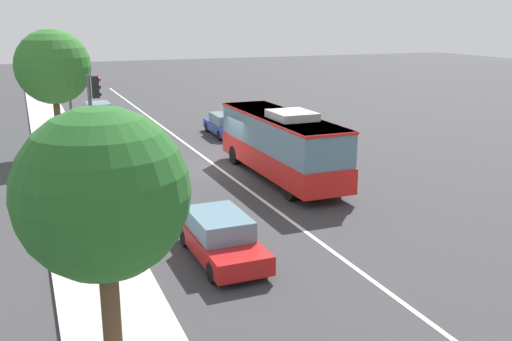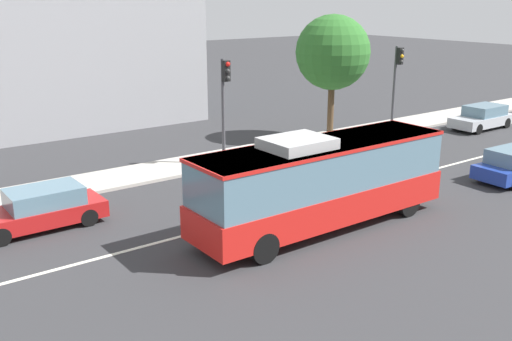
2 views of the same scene
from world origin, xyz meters
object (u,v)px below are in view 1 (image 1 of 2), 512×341
object	(u,v)px
street_tree_kerbside_centre	(53,67)
sedan_red	(221,237)
sedan_blue	(225,124)
sedan_silver	(99,113)
traffic_light_mid_block	(71,84)
traffic_light_near_corner	(94,112)
transit_bus	(281,142)
street_tree_kerbside_left	(103,196)

from	to	relation	value
street_tree_kerbside_centre	sedan_red	bearing A→B (deg)	-167.85
sedan_red	sedan_blue	xyz separation A→B (m)	(19.03, -6.83, 0.00)
sedan_red	sedan_silver	xyz separation A→B (m)	(27.24, 0.33, 0.00)
traffic_light_mid_block	street_tree_kerbside_centre	xyz separation A→B (m)	(-4.06, 1.21, 1.40)
sedan_silver	traffic_light_mid_block	size ratio (longest dim) A/B	0.87
sedan_silver	sedan_blue	size ratio (longest dim) A/B	0.99
street_tree_kerbside_centre	sedan_blue	bearing A→B (deg)	-81.74
sedan_blue	traffic_light_near_corner	bearing A→B (deg)	137.28
transit_bus	sedan_blue	xyz separation A→B (m)	(10.98, -0.99, -1.09)
traffic_light_near_corner	street_tree_kerbside_centre	distance (m)	8.14
sedan_blue	street_tree_kerbside_centre	size ratio (longest dim) A/B	0.65
transit_bus	traffic_light_near_corner	distance (m)	8.76
sedan_silver	street_tree_kerbside_left	bearing A→B (deg)	-6.78
transit_bus	traffic_light_near_corner	bearing A→B (deg)	79.67
sedan_red	traffic_light_mid_block	xyz separation A→B (m)	(21.55, 2.56, 2.84)
sedan_red	street_tree_kerbside_left	size ratio (longest dim) A/B	0.74
traffic_light_mid_block	street_tree_kerbside_left	xyz separation A→B (m)	(-27.94, 1.78, 0.96)
transit_bus	street_tree_kerbside_left	distance (m)	17.88
traffic_light_near_corner	street_tree_kerbside_left	bearing A→B (deg)	-98.16
sedan_red	street_tree_kerbside_centre	distance (m)	18.39
sedan_silver	street_tree_kerbside_left	world-z (taller)	street_tree_kerbside_left
sedan_blue	traffic_light_near_corner	size ratio (longest dim) A/B	0.88
traffic_light_near_corner	sedan_silver	bearing A→B (deg)	80.67
transit_bus	traffic_light_near_corner	world-z (taller)	traffic_light_near_corner
street_tree_kerbside_left	transit_bus	bearing A→B (deg)	-35.17
sedan_silver	street_tree_kerbside_centre	xyz separation A→B (m)	(-9.75, 3.43, 4.24)
street_tree_kerbside_left	sedan_red	bearing A→B (deg)	-34.17
street_tree_kerbside_centre	street_tree_kerbside_left	bearing A→B (deg)	178.62
sedan_silver	sedan_blue	distance (m)	10.90
street_tree_kerbside_left	traffic_light_near_corner	bearing A→B (deg)	-6.18
traffic_light_mid_block	street_tree_kerbside_centre	world-z (taller)	street_tree_kerbside_centre
sedan_red	sedan_blue	world-z (taller)	same
sedan_silver	traffic_light_near_corner	bearing A→B (deg)	-7.34
sedan_red	sedan_silver	distance (m)	27.24
traffic_light_near_corner	traffic_light_mid_block	xyz separation A→B (m)	(11.99, -0.05, 0.00)
traffic_light_mid_block	sedan_red	bearing A→B (deg)	-81.34
sedan_blue	traffic_light_mid_block	xyz separation A→B (m)	(2.52, 9.40, 2.84)
transit_bus	sedan_red	xyz separation A→B (m)	(-8.05, 5.84, -1.09)
transit_bus	sedan_blue	size ratio (longest dim) A/B	2.19
transit_bus	sedan_silver	size ratio (longest dim) A/B	2.22
traffic_light_near_corner	sedan_red	bearing A→B (deg)	-76.69
sedan_red	traffic_light_near_corner	world-z (taller)	traffic_light_near_corner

